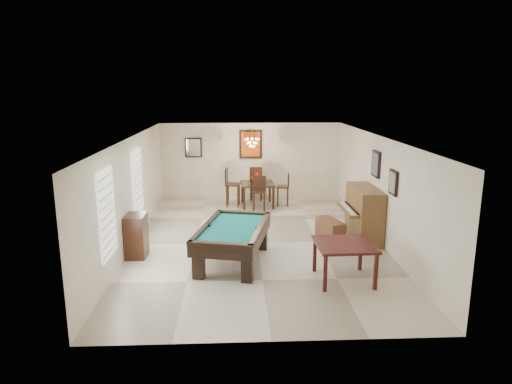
{
  "coord_description": "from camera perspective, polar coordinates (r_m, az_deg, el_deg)",
  "views": [
    {
      "loc": [
        -0.52,
        -10.68,
        3.75
      ],
      "look_at": [
        0.0,
        0.6,
        1.15
      ],
      "focal_mm": 32.0,
      "sensor_mm": 36.0,
      "label": 1
    }
  ],
  "objects": [
    {
      "name": "dining_chair_south",
      "position": [
        13.46,
        0.38,
        -0.32
      ],
      "size": [
        0.43,
        0.43,
        1.07
      ],
      "primitive_type": null,
      "rotation": [
        0.0,
        0.0,
        -0.1
      ],
      "color": "black",
      "rests_on": "dining_step"
    },
    {
      "name": "dining_chair_north",
      "position": [
        14.98,
        0.04,
        1.14
      ],
      "size": [
        0.45,
        0.45,
        1.12
      ],
      "primitive_type": null,
      "rotation": [
        0.0,
        0.0,
        3.04
      ],
      "color": "black",
      "rests_on": "dining_step"
    },
    {
      "name": "right_picture_lower",
      "position": [
        10.49,
        16.79,
        1.14
      ],
      "size": [
        0.06,
        0.45,
        0.55
      ],
      "primitive_type": "cube",
      "color": "gray",
      "rests_on": "wall_right"
    },
    {
      "name": "wall_back",
      "position": [
        15.39,
        -0.67,
        3.8
      ],
      "size": [
        6.0,
        0.04,
        2.6
      ],
      "primitive_type": "cube",
      "color": "silver",
      "rests_on": "ground_plane"
    },
    {
      "name": "dining_table",
      "position": [
        14.24,
        0.18,
        -0.06
      ],
      "size": [
        1.07,
        1.07,
        0.85
      ],
      "primitive_type": null,
      "rotation": [
        0.0,
        0.0,
        0.05
      ],
      "color": "black",
      "rests_on": "dining_step"
    },
    {
      "name": "dining_step",
      "position": [
        14.42,
        -0.49,
        -1.86
      ],
      "size": [
        6.0,
        2.5,
        0.12
      ],
      "primitive_type": "cube",
      "color": "beige",
      "rests_on": "ground_plane"
    },
    {
      "name": "flower_vase",
      "position": [
        14.13,
        0.18,
        2.05
      ],
      "size": [
        0.13,
        0.13,
        0.22
      ],
      "primitive_type": null,
      "rotation": [
        0.0,
        0.0,
        0.04
      ],
      "color": "red",
      "rests_on": "dining_table"
    },
    {
      "name": "ground_plane",
      "position": [
        11.34,
        0.14,
        -6.41
      ],
      "size": [
        6.0,
        9.0,
        0.02
      ],
      "primitive_type": "cube",
      "color": "beige"
    },
    {
      "name": "back_mirror",
      "position": [
        15.33,
        -7.82,
        5.53
      ],
      "size": [
        0.55,
        0.06,
        0.65
      ],
      "primitive_type": "cube",
      "color": "white",
      "rests_on": "wall_back"
    },
    {
      "name": "back_painting",
      "position": [
        15.27,
        -0.67,
        6.0
      ],
      "size": [
        0.75,
        0.06,
        0.95
      ],
      "primitive_type": "cube",
      "color": "#D84C14",
      "rests_on": "wall_back"
    },
    {
      "name": "wall_right",
      "position": [
        11.51,
        15.23,
        0.21
      ],
      "size": [
        0.04,
        9.0,
        2.6
      ],
      "primitive_type": "cube",
      "color": "silver",
      "rests_on": "ground_plane"
    },
    {
      "name": "wall_left",
      "position": [
        11.24,
        -15.32,
        -0.1
      ],
      "size": [
        0.04,
        9.0,
        2.6
      ],
      "primitive_type": "cube",
      "color": "silver",
      "rests_on": "ground_plane"
    },
    {
      "name": "pool_table",
      "position": [
        10.0,
        -2.88,
        -6.64
      ],
      "size": [
        1.78,
        2.61,
        0.8
      ],
      "primitive_type": null,
      "rotation": [
        0.0,
        0.0,
        -0.22
      ],
      "color": "black",
      "rests_on": "ground_plane"
    },
    {
      "name": "window_left_front",
      "position": [
        9.14,
        -18.11,
        -2.6
      ],
      "size": [
        0.06,
        1.0,
        1.7
      ],
      "primitive_type": "cube",
      "color": "white",
      "rests_on": "wall_left"
    },
    {
      "name": "window_left_rear",
      "position": [
        11.78,
        -14.59,
        1.03
      ],
      "size": [
        0.06,
        1.0,
        1.7
      ],
      "primitive_type": "cube",
      "color": "white",
      "rests_on": "wall_left"
    },
    {
      "name": "right_picture_upper",
      "position": [
        11.67,
        14.77,
        3.41
      ],
      "size": [
        0.06,
        0.55,
        0.65
      ],
      "primitive_type": "cube",
      "color": "slate",
      "rests_on": "wall_right"
    },
    {
      "name": "upright_piano",
      "position": [
        11.68,
        12.63,
        -2.68
      ],
      "size": [
        0.89,
        1.59,
        1.33
      ],
      "primitive_type": null,
      "color": "brown",
      "rests_on": "ground_plane"
    },
    {
      "name": "chandelier",
      "position": [
        13.98,
        -0.5,
        6.59
      ],
      "size": [
        0.44,
        0.44,
        0.6
      ],
      "primitive_type": null,
      "color": "#FFE5B2",
      "rests_on": "ceiling"
    },
    {
      "name": "dining_chair_west",
      "position": [
        14.19,
        -2.9,
        0.58
      ],
      "size": [
        0.49,
        0.49,
        1.19
      ],
      "primitive_type": null,
      "rotation": [
        0.0,
        0.0,
        1.45
      ],
      "color": "black",
      "rests_on": "dining_step"
    },
    {
      "name": "wall_front",
      "position": [
        6.67,
        2.05,
        -8.58
      ],
      "size": [
        6.0,
        0.04,
        2.6
      ],
      "primitive_type": "cube",
      "color": "silver",
      "rests_on": "ground_plane"
    },
    {
      "name": "dining_chair_east",
      "position": [
        14.29,
        3.36,
        0.36
      ],
      "size": [
        0.42,
        0.42,
        1.04
      ],
      "primitive_type": null,
      "rotation": [
        0.0,
        0.0,
        -1.67
      ],
      "color": "black",
      "rests_on": "dining_step"
    },
    {
      "name": "apothecary_chest",
      "position": [
        10.67,
        -14.71,
        -5.28
      ],
      "size": [
        0.43,
        0.65,
        0.97
      ],
      "primitive_type": "cube",
      "color": "black",
      "rests_on": "ground_plane"
    },
    {
      "name": "ceiling",
      "position": [
        10.76,
        0.15,
        6.83
      ],
      "size": [
        6.0,
        9.0,
        0.04
      ],
      "primitive_type": "cube",
      "color": "white",
      "rests_on": "wall_back"
    },
    {
      "name": "square_table",
      "position": [
        9.27,
        10.92,
        -8.57
      ],
      "size": [
        1.14,
        1.14,
        0.77
      ],
      "primitive_type": null,
      "rotation": [
        0.0,
        0.0,
        0.03
      ],
      "color": "#370F0D",
      "rests_on": "ground_plane"
    },
    {
      "name": "piano_bench",
      "position": [
        11.57,
        9.26,
        -4.74
      ],
      "size": [
        0.61,
        1.02,
        0.53
      ],
      "primitive_type": "cube",
      "rotation": [
        0.0,
        0.0,
        0.27
      ],
      "color": "brown",
      "rests_on": "ground_plane"
    }
  ]
}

